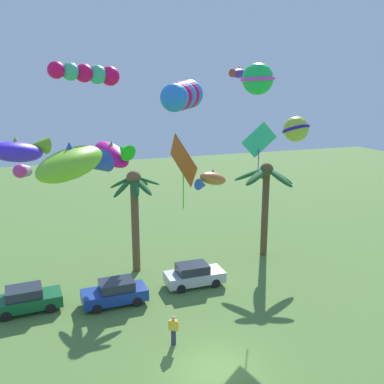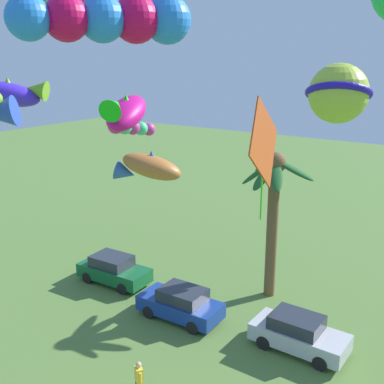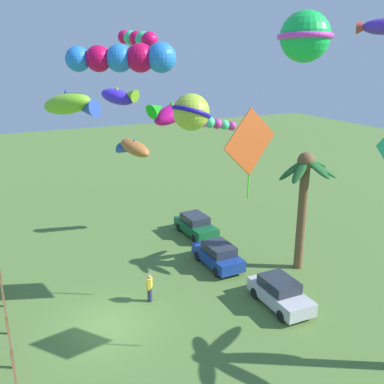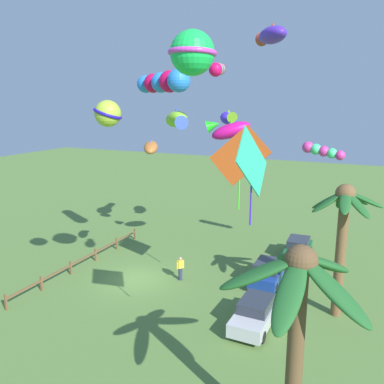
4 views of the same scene
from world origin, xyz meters
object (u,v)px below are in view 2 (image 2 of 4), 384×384
parked_car_1 (114,269)px  kite_fish_5 (148,167)px  kite_diamond_4 (264,143)px  kite_fish_6 (13,93)px  kite_ball_0 (338,94)px  spectator_0 (139,382)px  kite_tube_9 (111,19)px  kite_fish_3 (125,112)px  parked_car_2 (181,304)px  parked_car_0 (299,333)px  palm_tree_0 (274,193)px  kite_tube_11 (131,127)px

parked_car_1 → kite_fish_5: bearing=-40.6°
kite_diamond_4 → kite_fish_6: 9.65m
parked_car_1 → kite_ball_0: 18.17m
kite_ball_0 → spectator_0: bearing=174.8°
parked_car_1 → kite_fish_6: kite_fish_6 is taller
parked_car_1 → kite_tube_9: size_ratio=0.89×
kite_ball_0 → kite_fish_3: size_ratio=0.54×
kite_fish_3 → kite_fish_6: size_ratio=1.09×
parked_car_2 → kite_diamond_4: size_ratio=0.88×
parked_car_0 → spectator_0: (-3.40, -6.04, 0.06)m
parked_car_1 → kite_diamond_4: bearing=-10.4°
palm_tree_0 → kite_fish_3: 9.04m
spectator_0 → kite_fish_5: size_ratio=0.80×
parked_car_2 → kite_fish_5: size_ratio=1.97×
parked_car_2 → kite_tube_11: kite_tube_11 is taller
palm_tree_0 → kite_fish_3: (-2.65, -7.43, 4.42)m
parked_car_1 → parked_car_2: 5.16m
kite_fish_3 → kite_tube_9: 5.02m
spectator_0 → kite_ball_0: (6.30, -0.58, 10.12)m
kite_fish_5 → kite_ball_0: bearing=6.3°
palm_tree_0 → kite_tube_11: bearing=-162.5°
kite_diamond_4 → kite_tube_9: (-1.89, -5.50, 3.91)m
kite_ball_0 → kite_diamond_4: (-4.13, 5.17, -2.23)m
palm_tree_0 → kite_diamond_4: 6.43m
kite_diamond_4 → parked_car_1: bearing=169.6°
kite_diamond_4 → kite_fish_5: kite_diamond_4 is taller
kite_diamond_4 → kite_fish_5: bearing=-96.2°
palm_tree_0 → kite_tube_11: kite_tube_11 is taller
parked_car_1 → kite_tube_9: bearing=-44.4°
palm_tree_0 → parked_car_0: size_ratio=1.87×
parked_car_0 → kite_fish_6: size_ratio=1.35×
parked_car_2 → kite_tube_11: size_ratio=1.35×
parked_car_0 → kite_tube_9: bearing=-114.2°
kite_fish_5 → kite_tube_11: size_ratio=0.69×
parked_car_1 → kite_fish_3: bearing=-39.6°
kite_fish_6 → kite_tube_11: kite_fish_6 is taller
parked_car_2 → kite_tube_9: bearing=-69.8°
palm_tree_0 → kite_ball_0: (5.93, -10.34, 5.59)m
parked_car_0 → parked_car_2: size_ratio=1.00×
palm_tree_0 → spectator_0: (-0.37, -9.76, -4.53)m
parked_car_1 → parked_car_2: bearing=-10.8°
spectator_0 → kite_diamond_4: (2.17, 4.59, 7.89)m
spectator_0 → kite_fish_6: kite_fish_6 is taller
parked_car_0 → kite_diamond_4: (-1.23, -1.45, 7.95)m
kite_ball_0 → kite_fish_6: 12.94m
parked_car_1 → kite_ball_0: kite_ball_0 is taller
spectator_0 → parked_car_1: bearing=138.4°
kite_tube_9 → kite_tube_11: 11.78m
kite_fish_3 → kite_tube_11: kite_fish_3 is taller
parked_car_0 → kite_diamond_4: 8.18m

